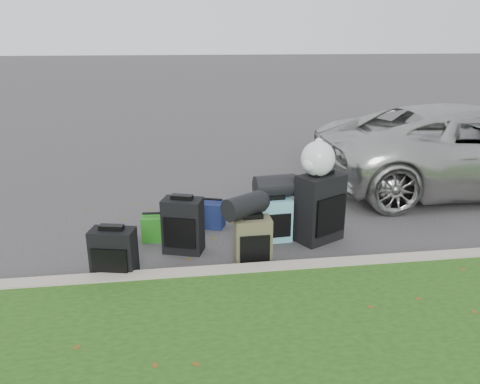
{
  "coord_description": "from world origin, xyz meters",
  "views": [
    {
      "loc": [
        -0.86,
        -5.2,
        2.37
      ],
      "look_at": [
        -0.1,
        0.2,
        0.55
      ],
      "focal_mm": 35.0,
      "sensor_mm": 36.0,
      "label": 1
    }
  ],
  "objects": [
    {
      "name": "ground",
      "position": [
        0.0,
        0.0,
        0.0
      ],
      "size": [
        120.0,
        120.0,
        0.0
      ],
      "primitive_type": "plane",
      "color": "#383535",
      "rests_on": "ground"
    },
    {
      "name": "curb",
      "position": [
        0.0,
        -1.0,
        0.07
      ],
      "size": [
        120.0,
        0.18,
        0.15
      ],
      "primitive_type": "cube",
      "color": "#9E937F",
      "rests_on": "ground"
    },
    {
      "name": "suv",
      "position": [
        3.83,
        1.46,
        0.68
      ],
      "size": [
        4.98,
        2.49,
        1.35
      ],
      "primitive_type": "imported",
      "rotation": [
        0.0,
        0.0,
        1.52
      ],
      "color": "#B7B7B2",
      "rests_on": "ground"
    },
    {
      "name": "suitcase_small_black",
      "position": [
        -1.53,
        -0.79,
        0.27
      ],
      "size": [
        0.48,
        0.33,
        0.55
      ],
      "primitive_type": "cube",
      "rotation": [
        0.0,
        0.0,
        -0.23
      ],
      "color": "black",
      "rests_on": "ground"
    },
    {
      "name": "suitcase_large_black_left",
      "position": [
        -0.82,
        -0.22,
        0.32
      ],
      "size": [
        0.5,
        0.39,
        0.64
      ],
      "primitive_type": "cube",
      "rotation": [
        0.0,
        0.0,
        -0.31
      ],
      "color": "black",
      "rests_on": "ground"
    },
    {
      "name": "suitcase_olive",
      "position": [
        -0.08,
        -0.65,
        0.27
      ],
      "size": [
        0.39,
        0.25,
        0.53
      ],
      "primitive_type": "cube",
      "rotation": [
        0.0,
        0.0,
        0.02
      ],
      "color": "#403E29",
      "rests_on": "ground"
    },
    {
      "name": "suitcase_teal",
      "position": [
        0.3,
        -0.07,
        0.26
      ],
      "size": [
        0.38,
        0.25,
        0.53
      ],
      "primitive_type": "cube",
      "rotation": [
        0.0,
        0.0,
        0.07
      ],
      "color": "teal",
      "rests_on": "ground"
    },
    {
      "name": "suitcase_large_black_right",
      "position": [
        0.82,
        -0.13,
        0.41
      ],
      "size": [
        0.64,
        0.55,
        0.82
      ],
      "primitive_type": "cube",
      "rotation": [
        0.0,
        0.0,
        0.49
      ],
      "color": "black",
      "rests_on": "ground"
    },
    {
      "name": "tote_green",
      "position": [
        -1.17,
        0.15,
        0.15
      ],
      "size": [
        0.28,
        0.23,
        0.31
      ],
      "primitive_type": "cube",
      "rotation": [
        0.0,
        0.0,
        -0.06
      ],
      "color": "#23781A",
      "rests_on": "ground"
    },
    {
      "name": "tote_navy",
      "position": [
        -0.44,
        0.47,
        0.17
      ],
      "size": [
        0.38,
        0.34,
        0.34
      ],
      "primitive_type": "cube",
      "rotation": [
        0.0,
        0.0,
        -0.33
      ],
      "color": "#16214D",
      "rests_on": "ground"
    },
    {
      "name": "duffel_left",
      "position": [
        -0.16,
        -0.59,
        0.66
      ],
      "size": [
        0.52,
        0.46,
        0.25
      ],
      "primitive_type": "cylinder",
      "rotation": [
        0.0,
        1.57,
        0.59
      ],
      "color": "black",
      "rests_on": "suitcase_olive"
    },
    {
      "name": "duffel_right",
      "position": [
        0.3,
        0.02,
        0.67
      ],
      "size": [
        0.52,
        0.32,
        0.28
      ],
      "primitive_type": "cylinder",
      "rotation": [
        0.0,
        1.57,
        0.1
      ],
      "color": "black",
      "rests_on": "suitcase_teal"
    },
    {
      "name": "trash_bag",
      "position": [
        0.76,
        -0.13,
        1.02
      ],
      "size": [
        0.4,
        0.4,
        0.4
      ],
      "primitive_type": "sphere",
      "color": "white",
      "rests_on": "suitcase_large_black_right"
    }
  ]
}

